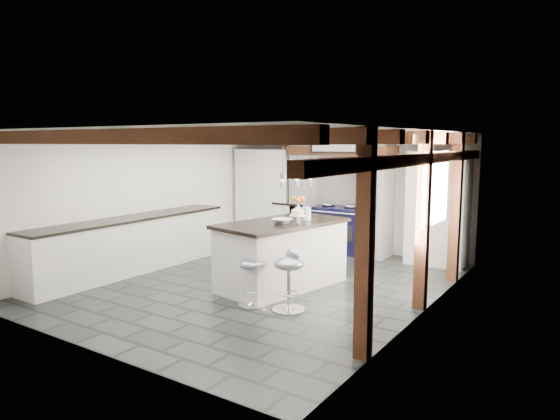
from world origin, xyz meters
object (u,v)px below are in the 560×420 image
Objects in this scene: kitchen_island at (282,253)px; bar_stool_far at (253,273)px; range_cooker at (339,228)px; bar_stool_near at (289,274)px.

kitchen_island is 0.98m from bar_stool_far.
bar_stool_near is (1.05, -3.50, 0.03)m from range_cooker.
kitchen_island reaches higher than bar_stool_near.
bar_stool_far is (-0.51, -0.10, -0.04)m from bar_stool_near.
range_cooker is 1.38× the size of bar_stool_far.
kitchen_island reaches higher than bar_stool_far.
range_cooker is at bearing 128.07° from bar_stool_near.
kitchen_island is at bearing 77.07° from bar_stool_far.
bar_stool_far is at bearing -69.22° from kitchen_island.
range_cooker is at bearing 108.99° from kitchen_island.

